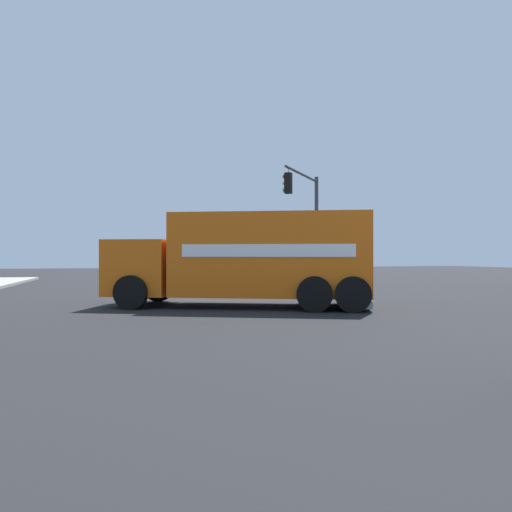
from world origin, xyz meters
TOP-DOWN VIEW (x-y plane):
  - ground_plane at (0.00, 0.00)m, footprint 100.00×100.00m
  - delivery_truck at (1.53, 2.04)m, footprint 5.38×8.25m
  - traffic_light_primary at (-7.16, 7.43)m, footprint 3.89×3.21m
  - sedan_white at (-12.69, 2.01)m, footprint 2.17×4.36m

SIDE VIEW (x-z plane):
  - ground_plane at x=0.00m, z-range 0.00..0.00m
  - sedan_white at x=-12.69m, z-range -0.03..1.28m
  - delivery_truck at x=1.53m, z-range 0.06..2.89m
  - traffic_light_primary at x=-7.16m, z-range 0.97..6.85m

